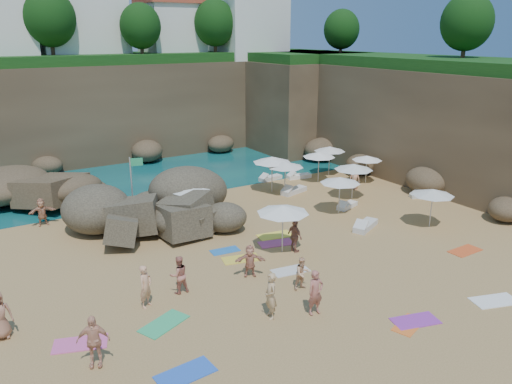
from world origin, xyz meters
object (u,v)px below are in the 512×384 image
flag_pole (134,181)px  parasol_1 (285,164)px  person_stand_6 (271,296)px  parasol_2 (330,149)px  person_stand_0 (146,286)px  person_stand_2 (195,184)px  rock_outcrop (154,231)px  person_stand_1 (179,275)px  lounger_0 (294,191)px  person_stand_5 (42,212)px  person_stand_4 (354,179)px  person_stand_3 (295,236)px  parasol_0 (272,160)px

flag_pole → parasol_1: 10.29m
person_stand_6 → parasol_2: bearing=145.9°
person_stand_0 → person_stand_2: size_ratio=0.95×
rock_outcrop → person_stand_0: bearing=-112.6°
person_stand_1 → person_stand_2: bearing=-117.1°
flag_pole → person_stand_2: flag_pole is taller
lounger_0 → person_stand_5: (-15.69, 2.65, 0.64)m
person_stand_2 → person_stand_4: 11.07m
person_stand_4 → person_stand_6: (-14.14, -10.80, 0.19)m
lounger_0 → person_stand_6: (-10.03, -12.29, 0.77)m
parasol_1 → person_stand_2: parasol_1 is taller
parasol_2 → person_stand_3: bearing=-136.3°
parasol_0 → person_stand_4: 6.02m
parasol_2 → person_stand_1: size_ratio=1.43×
parasol_0 → parasol_2: bearing=11.7°
flag_pole → person_stand_4: 15.36m
rock_outcrop → person_stand_4: 14.78m
flag_pole → person_stand_5: size_ratio=2.45×
flag_pole → parasol_1: size_ratio=1.59×
flag_pole → lounger_0: flag_pole is taller
person_stand_0 → person_stand_5: size_ratio=1.11×
person_stand_2 → person_stand_3: size_ratio=1.10×
rock_outcrop → parasol_0: size_ratio=2.79×
person_stand_1 → person_stand_5: (-3.47, 11.30, -0.03)m
parasol_2 → person_stand_3: 14.76m
lounger_0 → person_stand_2: (-6.18, 2.54, 0.78)m
flag_pole → person_stand_5: flag_pole is taller
person_stand_6 → person_stand_3: bearing=147.2°
person_stand_3 → person_stand_6: size_ratio=0.91×
parasol_1 → person_stand_0: parasol_1 is taller
person_stand_6 → flag_pole: bearing=-163.6°
parasol_2 → person_stand_0: size_ratio=1.34×
parasol_0 → parasol_1: (0.37, -1.02, -0.16)m
rock_outcrop → person_stand_0: person_stand_0 is taller
rock_outcrop → person_stand_2: (4.46, 4.01, 0.94)m
parasol_0 → person_stand_2: bearing=163.4°
parasol_2 → person_stand_2: (-11.16, 0.24, -1.12)m
person_stand_0 → person_stand_4: 19.40m
parasol_1 → person_stand_6: bearing=-127.0°
parasol_1 → person_stand_5: (-14.93, 2.64, -1.33)m
parasol_1 → person_stand_5: 15.22m
person_stand_0 → rock_outcrop: bearing=31.5°
rock_outcrop → flag_pole: size_ratio=1.88×
person_stand_3 → person_stand_4: person_stand_3 is taller
person_stand_2 → flag_pole: bearing=70.5°
lounger_0 → person_stand_1: bearing=-159.5°
person_stand_1 → parasol_0: bearing=-137.7°
lounger_0 → person_stand_5: person_stand_5 is taller
parasol_1 → person_stand_0: size_ratio=1.38×
person_stand_1 → person_stand_2: size_ratio=0.88×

